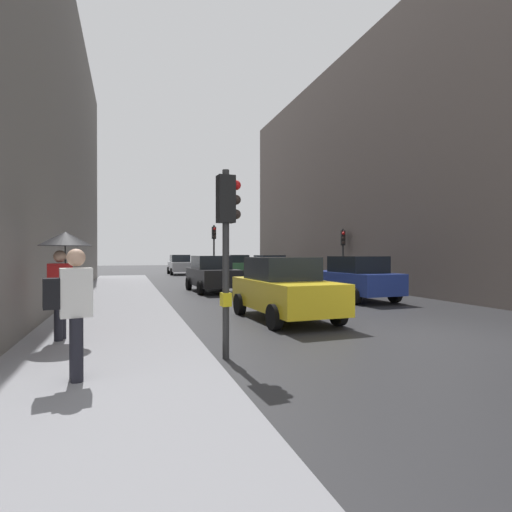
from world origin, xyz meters
The scene contains 14 objects.
ground_plane centered at (0.00, 0.00, 0.00)m, with size 120.00×120.00×0.00m, color #28282B.
sidewalk_kerb centered at (-6.97, 6.00, 0.08)m, with size 3.37×40.00×0.16m, color gray.
building_facade_right centered at (11.29, 11.42, 6.72)m, with size 12.00×34.77×13.45m, color #5B514C.
traffic_light_far_median centered at (-0.98, 19.84, 2.63)m, with size 0.25×0.44×3.81m.
traffic_light_mid_street centered at (4.98, 12.88, 2.26)m, with size 0.33×0.45×3.27m.
traffic_light_near_left centered at (-4.96, -0.43, 2.31)m, with size 0.44×0.26×3.35m.
car_silver_hatchback centered at (-2.12, 29.28, 0.88)m, with size 2.02×4.20×1.76m.
car_blue_van centered at (2.07, 6.87, 0.88)m, with size 2.20×4.29×1.76m.
car_green_estate centered at (2.25, 25.77, 0.88)m, with size 2.26×4.32×1.76m.
car_dark_suv centered at (-2.68, 12.15, 0.88)m, with size 2.19×4.29×1.76m.
car_yellow_taxi centered at (-2.42, 3.26, 0.88)m, with size 2.18×4.28×1.76m.
car_white_compact centered at (2.61, 18.85, 0.88)m, with size 2.06×4.22×1.76m.
pedestrian_with_umbrella centered at (-7.85, 1.36, 1.84)m, with size 1.00×1.00×2.14m.
pedestrian_with_black_backpack centered at (-7.36, -1.51, 1.16)m, with size 0.64×0.39×1.77m.
Camera 1 is at (-6.66, -7.43, 1.86)m, focal length 28.45 mm.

